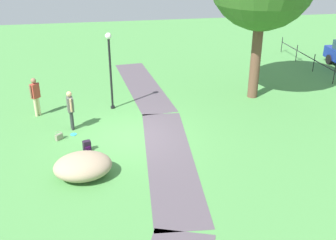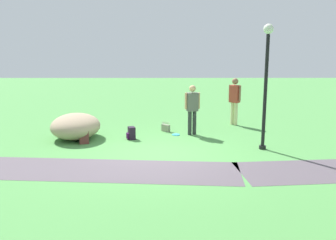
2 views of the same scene
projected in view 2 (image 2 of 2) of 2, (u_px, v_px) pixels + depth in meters
ground_plane at (156, 154)px, 10.38m from camera, size 48.00×48.00×0.00m
footpath_segment_mid at (75, 169)px, 9.11m from camera, size 8.11×2.30×0.01m
lamp_post at (266, 74)px, 10.45m from camera, size 0.28×0.28×3.54m
lawn_boulder at (76, 126)px, 12.02m from camera, size 1.69×2.03×0.81m
woman_with_handbag at (192, 106)px, 12.42m from camera, size 0.51×0.31×1.67m
man_near_boulder at (235, 98)px, 13.96m from camera, size 0.43×0.42×1.76m
handbag_on_grass at (166, 127)px, 13.06m from camera, size 0.38×0.38×0.31m
backpack_by_boulder at (84, 137)px, 11.45m from camera, size 0.32×0.32×0.40m
spare_backpack_on_lawn at (131, 133)px, 11.97m from camera, size 0.32×0.33×0.40m
frisbee_on_grass at (176, 135)px, 12.56m from camera, size 0.25×0.25×0.02m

